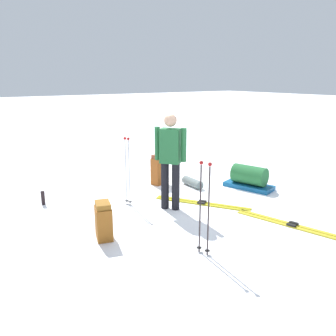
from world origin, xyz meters
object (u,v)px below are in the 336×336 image
(backpack_bright, at_px, (159,170))
(ski_poles_planted_far, at_px, (127,168))
(ski_pair_far, at_px, (202,203))
(ski_pair_near, at_px, (292,225))
(sleeping_mat_rolled, at_px, (192,182))
(backpack_large_dark, at_px, (104,221))
(ski_poles_planted_near, at_px, (204,204))
(gear_sled, at_px, (249,178))
(thermos_bottle, at_px, (43,198))
(skier_standing, at_px, (170,157))

(backpack_bright, xyz_separation_m, ski_poles_planted_far, (0.75, -1.16, 0.38))
(ski_pair_far, height_order, ski_poles_planted_far, ski_poles_planted_far)
(ski_pair_near, relative_size, sleeping_mat_rolled, 3.37)
(backpack_large_dark, relative_size, ski_poles_planted_near, 0.44)
(ski_pair_near, bearing_deg, gear_sled, 153.25)
(ski_pair_far, bearing_deg, gear_sled, 97.13)
(backpack_large_dark, xyz_separation_m, gear_sled, (-0.49, 3.55, -0.05))
(backpack_large_dark, bearing_deg, sleeping_mat_rolled, 115.49)
(thermos_bottle, bearing_deg, ski_poles_planted_far, 56.18)
(skier_standing, xyz_separation_m, ski_poles_planted_far, (-0.61, -0.52, -0.25))
(ski_poles_planted_near, bearing_deg, ski_pair_far, 140.92)
(ski_pair_far, distance_m, sleeping_mat_rolled, 1.07)
(backpack_bright, relative_size, gear_sled, 0.61)
(ski_pair_near, xyz_separation_m, thermos_bottle, (-3.22, -3.02, 0.12))
(gear_sled, bearing_deg, ski_pair_near, -26.75)
(ski_poles_planted_far, bearing_deg, ski_poles_planted_near, -1.04)
(ski_pair_near, relative_size, backpack_bright, 2.79)
(sleeping_mat_rolled, bearing_deg, skier_standing, -54.72)
(ski_poles_planted_far, distance_m, sleeping_mat_rolled, 1.78)
(ski_pair_far, relative_size, backpack_large_dark, 2.86)
(backpack_bright, distance_m, sleeping_mat_rolled, 0.79)
(thermos_bottle, bearing_deg, skier_standing, 50.91)
(sleeping_mat_rolled, bearing_deg, thermos_bottle, -103.06)
(backpack_bright, height_order, sleeping_mat_rolled, backpack_bright)
(ski_poles_planted_near, height_order, sleeping_mat_rolled, ski_poles_planted_near)
(backpack_bright, bearing_deg, thermos_bottle, -93.03)
(ski_poles_planted_near, relative_size, gear_sled, 1.16)
(backpack_bright, relative_size, ski_poles_planted_far, 0.53)
(skier_standing, distance_m, ski_pair_near, 2.29)
(backpack_bright, bearing_deg, gear_sled, 47.38)
(ski_pair_far, xyz_separation_m, sleeping_mat_rolled, (-0.94, 0.51, 0.08))
(ski_pair_far, xyz_separation_m, backpack_large_dark, (0.31, -2.11, 0.26))
(ski_pair_near, relative_size, ski_pair_far, 1.15)
(backpack_large_dark, xyz_separation_m, sleeping_mat_rolled, (-1.25, 2.62, -0.18))
(backpack_large_dark, distance_m, thermos_bottle, 1.98)
(backpack_bright, bearing_deg, skier_standing, -24.98)
(ski_pair_near, xyz_separation_m, ski_poles_planted_far, (-2.34, -1.70, 0.69))
(ski_pair_near, relative_size, backpack_large_dark, 3.29)
(thermos_bottle, bearing_deg, ski_pair_near, 43.16)
(ski_poles_planted_far, bearing_deg, sleeping_mat_rolled, 96.56)
(skier_standing, xyz_separation_m, ski_pair_far, (0.14, 0.63, -0.94))
(backpack_bright, relative_size, thermos_bottle, 2.56)
(ski_pair_far, bearing_deg, skier_standing, -102.30)
(sleeping_mat_rolled, bearing_deg, ski_poles_planted_far, -83.44)
(ski_poles_planted_near, bearing_deg, backpack_large_dark, -141.57)
(thermos_bottle, bearing_deg, gear_sled, 69.64)
(ski_pair_far, bearing_deg, sleeping_mat_rolled, 151.50)
(backpack_large_dark, bearing_deg, ski_pair_far, 98.31)
(skier_standing, bearing_deg, gear_sled, 91.22)
(ski_pair_far, xyz_separation_m, thermos_bottle, (-1.63, -2.46, 0.12))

